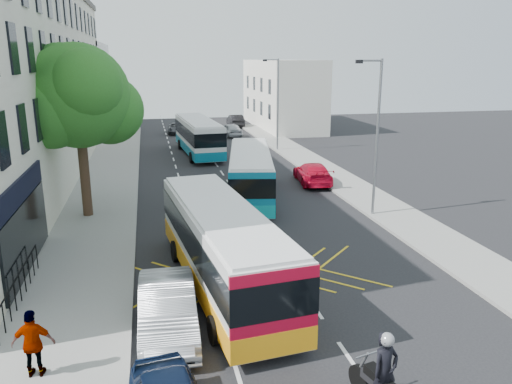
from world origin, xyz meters
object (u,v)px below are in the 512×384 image
street_tree (77,97)px  motorbike (384,375)px  distant_car_silver (231,130)px  bus_mid (250,174)px  red_hatchback (313,173)px  pedestrian_far (33,344)px  bus_near (222,246)px  parked_car_silver (167,308)px  lamp_far (277,100)px  distant_car_dark (235,121)px  distant_car_grey (177,128)px  lamp_near (376,130)px  bus_far (198,136)px

street_tree → motorbike: (8.40, -17.21, -5.30)m
street_tree → distant_car_silver: size_ratio=2.12×
bus_mid → red_hatchback: (4.84, 2.76, -0.81)m
motorbike → red_hatchback: motorbike is taller
bus_mid → pedestrian_far: bus_mid is taller
distant_car_silver → bus_near: bearing=72.2°
bus_mid → parked_car_silver: (-5.56, -14.37, -0.73)m
lamp_far → distant_car_dark: bearing=92.3°
distant_car_grey → lamp_near: bearing=-72.3°
lamp_near → bus_mid: bearing=138.8°
motorbike → parked_car_silver: bearing=121.0°
street_tree → distant_car_silver: (12.11, 26.66, -5.58)m
street_tree → pedestrian_far: bearing=-89.4°
bus_far → street_tree: bearing=-118.5°
lamp_far → pedestrian_far: bearing=-115.0°
street_tree → bus_near: (5.73, -9.72, -4.69)m
bus_near → bus_mid: size_ratio=1.05×
red_hatchback → distant_car_dark: bearing=-84.1°
pedestrian_far → lamp_near: bearing=-136.7°
parked_car_silver → distant_car_silver: size_ratio=1.15×
motorbike → distant_car_grey: 47.33m
bus_near → lamp_far: bearing=64.9°
bus_near → pedestrian_far: bearing=-147.9°
pedestrian_far → bus_far: bearing=-97.9°
bus_far → distant_car_dark: bearing=66.1°
lamp_near → red_hatchback: 8.59m
motorbike → parked_car_silver: (-4.79, 4.73, -0.20)m
motorbike → distant_car_dark: size_ratio=0.52×
red_hatchback → distant_car_silver: distant_car_silver is taller
lamp_near → red_hatchback: (-0.70, 7.62, -3.91)m
bus_far → motorbike: bearing=-92.8°
street_tree → bus_mid: bearing=11.6°
lamp_far → bus_mid: lamp_far is taller
bus_near → red_hatchback: 16.62m
bus_mid → distant_car_silver: (2.95, 24.77, -0.81)m
lamp_near → distant_car_dark: lamp_near is taller
bus_mid → red_hatchback: bearing=40.5°
bus_mid → red_hatchback: size_ratio=2.16×
bus_far → lamp_near: bearing=-74.4°
lamp_far → motorbike: lamp_far is taller
motorbike → pedestrian_far: motorbike is taller
street_tree → distant_car_grey: size_ratio=2.09×
red_hatchback → pedestrian_far: size_ratio=2.62×
lamp_far → motorbike: 35.00m
lamp_near → parked_car_silver: (-11.10, -9.51, -3.83)m
street_tree → parked_car_silver: size_ratio=1.83×
bus_far → parked_car_silver: bus_far is taller
street_tree → pedestrian_far: size_ratio=4.75×
bus_mid → distant_car_grey: 28.33m
street_tree → bus_far: street_tree is taller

